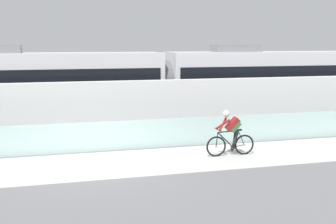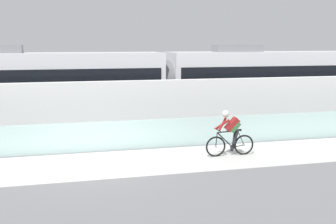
% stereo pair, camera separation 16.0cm
% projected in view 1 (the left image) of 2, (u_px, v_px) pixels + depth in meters
% --- Properties ---
extents(ground_plane, '(200.00, 200.00, 0.00)m').
position_uv_depth(ground_plane, '(96.00, 165.00, 13.98)').
color(ground_plane, slate).
extents(bike_path_deck, '(32.00, 3.20, 0.01)m').
position_uv_depth(bike_path_deck, '(96.00, 165.00, 13.98)').
color(bike_path_deck, beige).
rests_on(bike_path_deck, ground).
extents(glass_parapet, '(32.00, 0.05, 1.08)m').
position_uv_depth(glass_parapet, '(90.00, 137.00, 15.66)').
color(glass_parapet, silver).
rests_on(glass_parapet, ground).
extents(concrete_barrier_wall, '(32.00, 0.36, 2.38)m').
position_uv_depth(concrete_barrier_wall, '(86.00, 112.00, 17.27)').
color(concrete_barrier_wall, silver).
rests_on(concrete_barrier_wall, ground).
extents(tram_rail_near, '(32.00, 0.08, 0.01)m').
position_uv_depth(tram_rail_near, '(82.00, 129.00, 19.83)').
color(tram_rail_near, '#595654').
rests_on(tram_rail_near, ground).
extents(tram_rail_far, '(32.00, 0.08, 0.01)m').
position_uv_depth(tram_rail_far, '(80.00, 124.00, 21.20)').
color(tram_rail_far, '#595654').
rests_on(tram_rail_far, ground).
extents(tram, '(22.56, 2.54, 3.81)m').
position_uv_depth(tram, '(163.00, 84.00, 21.24)').
color(tram, silver).
rests_on(tram, ground).
extents(cyclist_on_bike, '(1.77, 0.58, 1.61)m').
position_uv_depth(cyclist_on_bike, '(231.00, 134.00, 15.05)').
color(cyclist_on_bike, black).
rests_on(cyclist_on_bike, ground).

